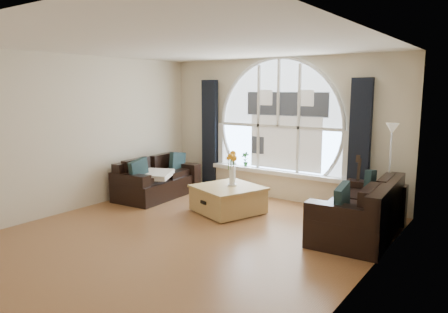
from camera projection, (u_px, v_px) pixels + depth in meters
ground at (188, 236)px, 6.08m from camera, size 5.00×5.50×0.01m
ceiling at (185, 45)px, 5.65m from camera, size 5.00×5.50×0.01m
wall_back at (279, 129)px, 8.07m from camera, size 5.00×0.01×2.70m
wall_left at (78, 133)px, 7.29m from camera, size 0.01×5.50×2.70m
wall_right at (366, 161)px, 4.43m from camera, size 0.01×5.50×2.70m
attic_slope at (343, 66)px, 4.44m from camera, size 0.92×5.50×0.72m
arched_window at (279, 115)px, 8.01m from camera, size 2.60×0.06×2.15m
window_sill at (276, 172)px, 8.13m from camera, size 2.90×0.22×0.08m
window_frame at (278, 115)px, 7.98m from camera, size 2.76×0.08×2.15m
neighbor_house at (285, 122)px, 7.93m from camera, size 1.70×0.02×1.50m
curtain_left at (210, 134)px, 8.93m from camera, size 0.35×0.12×2.30m
curtain_right at (360, 146)px, 7.09m from camera, size 0.35×0.12×2.30m
sofa_left at (158, 177)px, 8.24m from camera, size 0.97×1.73×0.74m
sofa_right at (360, 208)px, 6.05m from camera, size 1.05×1.90×0.82m
coffee_chest at (228, 198)px, 7.20m from camera, size 1.30×1.30×0.50m
throw_blanket at (156, 174)px, 7.96m from camera, size 0.72×0.72×0.10m
vase_flowers at (232, 163)px, 7.16m from camera, size 0.24×0.24×0.70m
floor_lamp at (389, 175)px, 6.45m from camera, size 0.24×0.24×1.60m
guitar at (359, 186)px, 6.89m from camera, size 0.38×0.27×1.06m
potted_plant at (245, 159)px, 8.50m from camera, size 0.16×0.11×0.30m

